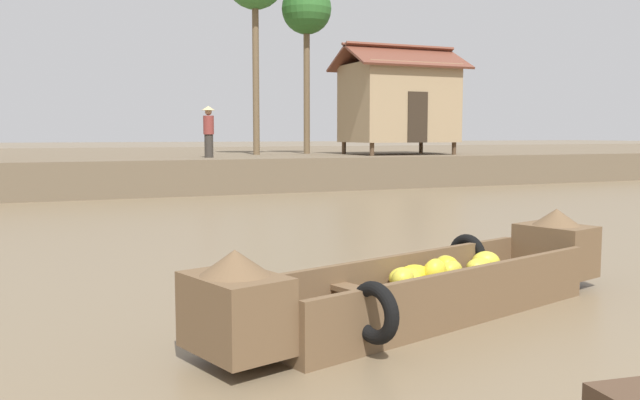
{
  "coord_description": "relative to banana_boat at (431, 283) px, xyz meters",
  "views": [
    {
      "loc": [
        -4.46,
        -1.01,
        1.83
      ],
      "look_at": [
        -1.05,
        7.01,
        0.98
      ],
      "focal_mm": 38.0,
      "sensor_mm": 36.0,
      "label": 1
    }
  ],
  "objects": [
    {
      "name": "banana_boat",
      "position": [
        0.0,
        0.0,
        0.0
      ],
      "size": [
        5.2,
        2.4,
        0.93
      ],
      "color": "brown",
      "rests_on": "ground"
    },
    {
      "name": "stilt_house_mid_left",
      "position": [
        9.03,
        16.58,
        2.7
      ],
      "size": [
        4.51,
        3.2,
        4.05
      ],
      "color": "#4C3826",
      "rests_on": "riverbank_strip"
    },
    {
      "name": "palm_tree_near",
      "position": [
        6.2,
        18.75,
        6.13
      ],
      "size": [
        1.9,
        1.9,
        6.47
      ],
      "color": "brown",
      "rests_on": "riverbank_strip"
    },
    {
      "name": "vendor_person",
      "position": [
        1.62,
        15.85,
        1.66
      ],
      "size": [
        0.44,
        0.44,
        1.66
      ],
      "color": "#332D28",
      "rests_on": "riverbank_strip"
    },
    {
      "name": "riverbank_strip",
      "position": [
        0.81,
        23.98,
        0.2
      ],
      "size": [
        160.0,
        20.0,
        1.07
      ],
      "primitive_type": "cube",
      "color": "brown",
      "rests_on": "ground"
    },
    {
      "name": "ground_plane",
      "position": [
        0.81,
        5.29,
        -0.34
      ],
      "size": [
        300.0,
        300.0,
        0.0
      ],
      "primitive_type": "plane",
      "color": "#726047"
    }
  ]
}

